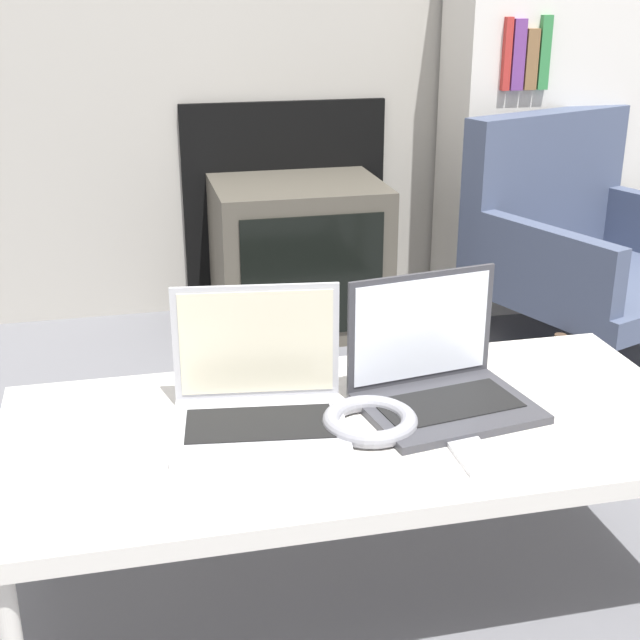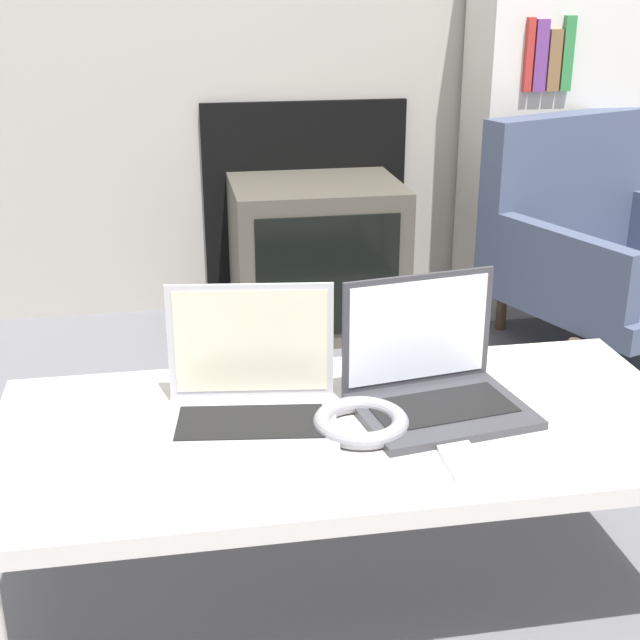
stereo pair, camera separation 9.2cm
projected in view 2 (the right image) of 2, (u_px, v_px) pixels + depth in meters
The scene contains 8 objects.
table at pixel (348, 437), 1.67m from camera, with size 1.31×0.61×0.38m.
laptop_left at pixel (251, 393), 1.65m from camera, with size 0.34×0.28×0.24m.
laptop_right at pixel (432, 380), 1.71m from camera, with size 0.35×0.29×0.24m.
headphones at pixel (361, 422), 1.63m from camera, with size 0.18×0.18×0.03m.
phone at pixel (461, 459), 1.53m from camera, with size 0.06×0.13×0.01m.
tv at pixel (316, 256), 3.08m from camera, with size 0.57×0.46×0.51m.
armchair at pixel (600, 241), 2.89m from camera, with size 0.87×0.86×0.75m.
bookshelf at pixel (585, 106), 3.14m from camera, with size 0.82×0.32×1.47m.
Camera 2 is at (-0.31, -1.05, 1.16)m, focal length 50.00 mm.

